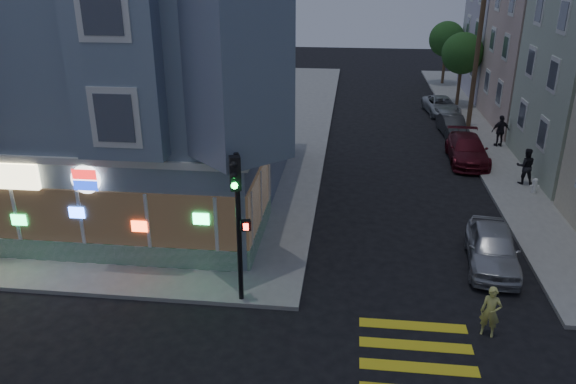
% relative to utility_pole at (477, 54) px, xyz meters
% --- Properties ---
extents(ground, '(120.00, 120.00, 0.00)m').
position_rel_utility_pole_xyz_m(ground, '(-12.00, -24.00, -4.80)').
color(ground, black).
rests_on(ground, ground).
extents(sidewalk_nw, '(33.00, 42.00, 0.15)m').
position_rel_utility_pole_xyz_m(sidewalk_nw, '(-25.50, -1.00, -4.72)').
color(sidewalk_nw, gray).
rests_on(sidewalk_nw, ground).
extents(corner_building, '(14.60, 14.60, 11.40)m').
position_rel_utility_pole_xyz_m(corner_building, '(-18.00, -13.02, 1.02)').
color(corner_building, slate).
rests_on(corner_building, sidewalk_nw).
extents(row_house_d, '(12.00, 8.60, 10.50)m').
position_rel_utility_pole_xyz_m(row_house_d, '(7.50, 10.00, 0.60)').
color(row_house_d, '#B1ABBC').
rests_on(row_house_d, sidewalk_ne).
extents(utility_pole, '(2.20, 0.30, 9.00)m').
position_rel_utility_pole_xyz_m(utility_pole, '(0.00, 0.00, 0.00)').
color(utility_pole, '#4C3826').
rests_on(utility_pole, sidewalk_ne).
extents(street_tree_near, '(3.00, 3.00, 5.30)m').
position_rel_utility_pole_xyz_m(street_tree_near, '(0.20, 6.00, -0.86)').
color(street_tree_near, '#4C3826').
rests_on(street_tree_near, sidewalk_ne).
extents(street_tree_far, '(3.00, 3.00, 5.30)m').
position_rel_utility_pole_xyz_m(street_tree_far, '(0.20, 14.00, -0.86)').
color(street_tree_far, '#4C3826').
rests_on(street_tree_far, sidewalk_ne).
extents(running_child, '(0.67, 0.56, 1.59)m').
position_rel_utility_pole_xyz_m(running_child, '(-3.36, -22.53, -4.00)').
color(running_child, '#C7C866').
rests_on(running_child, ground).
extents(pedestrian_a, '(0.91, 0.73, 1.77)m').
position_rel_utility_pole_xyz_m(pedestrian_a, '(0.82, -10.20, -3.76)').
color(pedestrian_a, black).
rests_on(pedestrian_a, sidewalk_ne).
extents(pedestrian_b, '(1.15, 0.69, 1.83)m').
position_rel_utility_pole_xyz_m(pedestrian_b, '(1.00, -4.18, -3.73)').
color(pedestrian_b, black).
rests_on(pedestrian_b, sidewalk_ne).
extents(parked_car_a, '(2.17, 4.41, 1.45)m').
position_rel_utility_pole_xyz_m(parked_car_a, '(-2.41, -18.34, -4.07)').
color(parked_car_a, '#B1B4BA').
rests_on(parked_car_a, ground).
extents(parked_car_b, '(1.62, 3.78, 1.21)m').
position_rel_utility_pole_xyz_m(parked_car_b, '(-1.30, -1.66, -4.19)').
color(parked_car_b, '#313336').
rests_on(parked_car_b, ground).
extents(parked_car_c, '(2.09, 4.89, 1.41)m').
position_rel_utility_pole_xyz_m(parked_car_c, '(-1.30, -6.86, -4.09)').
color(parked_car_c, '#57141F').
rests_on(parked_car_c, ground).
extents(parked_car_d, '(2.53, 4.60, 1.22)m').
position_rel_utility_pole_xyz_m(parked_car_d, '(-1.30, 3.54, -4.19)').
color(parked_car_d, '#A5ACB0').
rests_on(parked_car_d, ground).
extents(traffic_signal, '(0.62, 0.55, 4.92)m').
position_rel_utility_pole_xyz_m(traffic_signal, '(-10.86, -21.82, -1.32)').
color(traffic_signal, black).
rests_on(traffic_signal, sidewalk_nw).
extents(fire_hydrant, '(0.41, 0.24, 0.72)m').
position_rel_utility_pole_xyz_m(fire_hydrant, '(1.00, -11.37, -4.27)').
color(fire_hydrant, white).
rests_on(fire_hydrant, sidewalk_ne).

